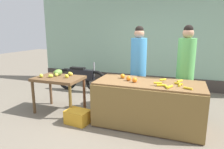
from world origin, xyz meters
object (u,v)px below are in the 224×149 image
at_px(vendor_woman_blue_shirt, 138,69).
at_px(vendor_woman_green_shirt, 185,72).
at_px(produce_sack, 104,92).
at_px(produce_crate, 78,117).
at_px(parked_motorcycle, 81,78).

distance_m(vendor_woman_blue_shirt, vendor_woman_green_shirt, 0.96).
bearing_deg(produce_sack, vendor_woman_green_shirt, -2.60).
xyz_separation_m(vendor_woman_blue_shirt, produce_crate, (-0.92, -1.07, -0.80)).
distance_m(vendor_woman_blue_shirt, produce_sack, 1.05).
relative_size(parked_motorcycle, produce_crate, 3.64).
height_order(parked_motorcycle, produce_crate, parked_motorcycle).
bearing_deg(produce_crate, parked_motorcycle, 116.52).
bearing_deg(produce_sack, parked_motorcycle, 143.19).
relative_size(vendor_woman_blue_shirt, produce_sack, 3.10).
xyz_separation_m(parked_motorcycle, produce_sack, (1.03, -0.77, -0.10)).
height_order(vendor_woman_blue_shirt, produce_crate, vendor_woman_blue_shirt).
relative_size(vendor_woman_green_shirt, parked_motorcycle, 1.16).
xyz_separation_m(vendor_woman_blue_shirt, vendor_woman_green_shirt, (0.96, -0.03, 0.01)).
xyz_separation_m(vendor_woman_blue_shirt, produce_sack, (-0.83, 0.05, -0.63)).
distance_m(parked_motorcycle, produce_sack, 1.29).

